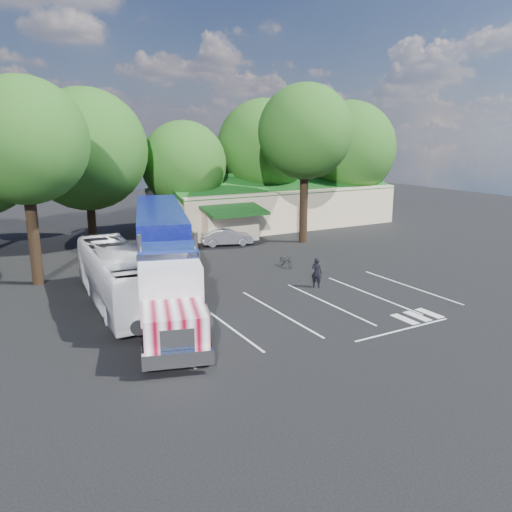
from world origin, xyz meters
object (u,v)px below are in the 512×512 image
bicycle (286,261)px  silver_sedan (227,237)px  woman (317,272)px  semi_truck (162,244)px  tour_bus (118,276)px

bicycle → silver_sedan: bearing=96.1°
woman → semi_truck: bearing=27.3°
tour_bus → semi_truck: bearing=34.7°
semi_truck → bicycle: (9.22, 0.27, -2.24)m
tour_bus → silver_sedan: tour_bus is taller
semi_truck → silver_sedan: size_ratio=5.13×
bicycle → silver_sedan: size_ratio=0.40×
semi_truck → bicycle: 9.49m
tour_bus → silver_sedan: (12.00, 11.00, -0.88)m
woman → bicycle: woman is taller
semi_truck → woman: bearing=-13.8°
tour_bus → bicycle: bearing=13.1°
woman → tour_bus: size_ratio=0.16×
woman → silver_sedan: 13.72m
bicycle → tour_bus: tour_bus is taller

